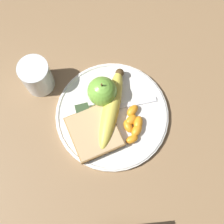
# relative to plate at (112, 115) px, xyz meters

# --- Properties ---
(ground_plane) EXTENTS (3.00, 3.00, 0.00)m
(ground_plane) POSITION_rel_plate_xyz_m (0.00, 0.00, -0.01)
(ground_plane) COLOR olive
(plate) EXTENTS (0.27, 0.27, 0.01)m
(plate) POSITION_rel_plate_xyz_m (0.00, 0.00, 0.00)
(plate) COLOR silver
(plate) RESTS_ON ground_plane
(juice_glass) EXTENTS (0.07, 0.07, 0.09)m
(juice_glass) POSITION_rel_plate_xyz_m (0.13, 0.15, 0.03)
(juice_glass) COLOR silver
(juice_glass) RESTS_ON ground_plane
(apple) EXTENTS (0.07, 0.07, 0.08)m
(apple) POSITION_rel_plate_xyz_m (0.05, 0.01, 0.04)
(apple) COLOR #72B23D
(apple) RESTS_ON plate
(banana) EXTENTS (0.19, 0.12, 0.04)m
(banana) POSITION_rel_plate_xyz_m (0.01, -0.00, 0.02)
(banana) COLOR #E0CC4C
(banana) RESTS_ON plate
(bread_slice) EXTENTS (0.13, 0.12, 0.02)m
(bread_slice) POSITION_rel_plate_xyz_m (-0.03, 0.05, 0.02)
(bread_slice) COLOR olive
(bread_slice) RESTS_ON plate
(fork) EXTENTS (0.03, 0.18, 0.00)m
(fork) POSITION_rel_plate_xyz_m (0.02, -0.01, 0.01)
(fork) COLOR silver
(fork) RESTS_ON plate
(jam_packet) EXTENTS (0.04, 0.03, 0.02)m
(jam_packet) POSITION_rel_plate_xyz_m (0.02, 0.06, 0.01)
(jam_packet) COLOR white
(jam_packet) RESTS_ON plate
(orange_segment_0) EXTENTS (0.02, 0.03, 0.02)m
(orange_segment_0) POSITION_rel_plate_xyz_m (-0.07, -0.03, 0.01)
(orange_segment_0) COLOR orange
(orange_segment_0) RESTS_ON plate
(orange_segment_1) EXTENTS (0.04, 0.04, 0.02)m
(orange_segment_1) POSITION_rel_plate_xyz_m (-0.05, -0.04, 0.01)
(orange_segment_1) COLOR orange
(orange_segment_1) RESTS_ON plate
(orange_segment_2) EXTENTS (0.03, 0.02, 0.02)m
(orange_segment_2) POSITION_rel_plate_xyz_m (-0.04, -0.03, 0.01)
(orange_segment_2) COLOR orange
(orange_segment_2) RESTS_ON plate
(orange_segment_3) EXTENTS (0.03, 0.04, 0.02)m
(orange_segment_3) POSITION_rel_plate_xyz_m (-0.03, -0.04, 0.01)
(orange_segment_3) COLOR orange
(orange_segment_3) RESTS_ON plate
(orange_segment_4) EXTENTS (0.04, 0.02, 0.02)m
(orange_segment_4) POSITION_rel_plate_xyz_m (-0.07, 0.01, 0.01)
(orange_segment_4) COLOR orange
(orange_segment_4) RESTS_ON plate
(orange_segment_5) EXTENTS (0.04, 0.04, 0.02)m
(orange_segment_5) POSITION_rel_plate_xyz_m (-0.01, -0.05, 0.01)
(orange_segment_5) COLOR orange
(orange_segment_5) RESTS_ON plate
(orange_segment_6) EXTENTS (0.04, 0.03, 0.02)m
(orange_segment_6) POSITION_rel_plate_xyz_m (-0.04, -0.05, 0.01)
(orange_segment_6) COLOR orange
(orange_segment_6) RESTS_ON plate
(orange_segment_7) EXTENTS (0.03, 0.04, 0.02)m
(orange_segment_7) POSITION_rel_plate_xyz_m (-0.03, 0.01, 0.01)
(orange_segment_7) COLOR orange
(orange_segment_7) RESTS_ON plate
(orange_segment_8) EXTENTS (0.03, 0.03, 0.02)m
(orange_segment_8) POSITION_rel_plate_xyz_m (-0.01, 0.01, 0.01)
(orange_segment_8) COLOR orange
(orange_segment_8) RESTS_ON plate
(orange_segment_9) EXTENTS (0.03, 0.03, 0.02)m
(orange_segment_9) POSITION_rel_plate_xyz_m (-0.04, 0.01, 0.01)
(orange_segment_9) COLOR orange
(orange_segment_9) RESTS_ON plate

